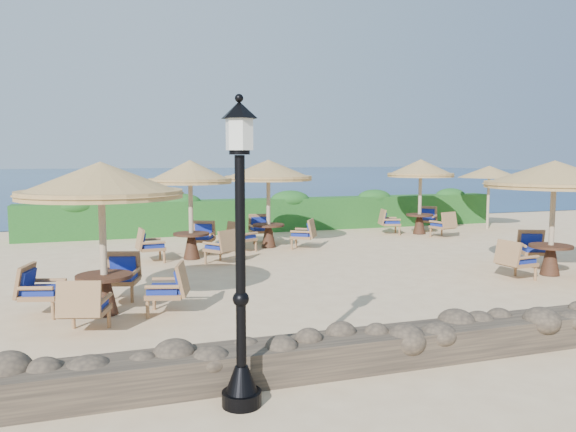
{
  "coord_description": "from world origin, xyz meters",
  "views": [
    {
      "loc": [
        -6.2,
        -12.6,
        2.73
      ],
      "look_at": [
        -1.89,
        0.29,
        1.3
      ],
      "focal_mm": 35.0,
      "sensor_mm": 36.0,
      "label": 1
    }
  ],
  "objects_px": {
    "cafe_set_2": "(191,194)",
    "cafe_set_4": "(420,184)",
    "lamp_post": "(241,267)",
    "extra_parasol": "(489,172)",
    "cafe_set_0": "(102,210)",
    "cafe_set_3": "(268,186)",
    "cafe_set_1": "(554,190)"
  },
  "relations": [
    {
      "from": "cafe_set_2",
      "to": "cafe_set_4",
      "type": "distance_m",
      "value": 8.8
    },
    {
      "from": "lamp_post",
      "to": "extra_parasol",
      "type": "distance_m",
      "value": 17.41
    },
    {
      "from": "cafe_set_0",
      "to": "lamp_post",
      "type": "bearing_deg",
      "value": -71.81
    },
    {
      "from": "extra_parasol",
      "to": "cafe_set_0",
      "type": "xyz_separation_m",
      "value": [
        -14.0,
        -7.75,
        -0.35
      ]
    },
    {
      "from": "lamp_post",
      "to": "cafe_set_2",
      "type": "distance_m",
      "value": 9.18
    },
    {
      "from": "cafe_set_3",
      "to": "cafe_set_4",
      "type": "bearing_deg",
      "value": 11.05
    },
    {
      "from": "cafe_set_0",
      "to": "cafe_set_1",
      "type": "height_order",
      "value": "same"
    },
    {
      "from": "extra_parasol",
      "to": "cafe_set_1",
      "type": "distance_m",
      "value": 8.65
    },
    {
      "from": "cafe_set_1",
      "to": "cafe_set_2",
      "type": "xyz_separation_m",
      "value": [
        -7.57,
        4.72,
        -0.23
      ]
    },
    {
      "from": "cafe_set_0",
      "to": "cafe_set_4",
      "type": "bearing_deg",
      "value": 34.18
    },
    {
      "from": "extra_parasol",
      "to": "cafe_set_3",
      "type": "xyz_separation_m",
      "value": [
        -9.22,
        -1.63,
        -0.29
      ]
    },
    {
      "from": "extra_parasol",
      "to": "cafe_set_4",
      "type": "distance_m",
      "value": 3.32
    },
    {
      "from": "cafe_set_4",
      "to": "cafe_set_2",
      "type": "bearing_deg",
      "value": -164.25
    },
    {
      "from": "cafe_set_1",
      "to": "cafe_set_3",
      "type": "bearing_deg",
      "value": 130.3
    },
    {
      "from": "lamp_post",
      "to": "cafe_set_4",
      "type": "bearing_deg",
      "value": 51.02
    },
    {
      "from": "lamp_post",
      "to": "cafe_set_0",
      "type": "relative_size",
      "value": 1.15
    },
    {
      "from": "lamp_post",
      "to": "extra_parasol",
      "type": "bearing_deg",
      "value": 43.6
    },
    {
      "from": "cafe_set_1",
      "to": "cafe_set_3",
      "type": "xyz_separation_m",
      "value": [
        -5.04,
        5.95,
        -0.1
      ]
    },
    {
      "from": "lamp_post",
      "to": "cafe_set_1",
      "type": "bearing_deg",
      "value": 27.69
    },
    {
      "from": "extra_parasol",
      "to": "cafe_set_1",
      "type": "xyz_separation_m",
      "value": [
        -4.17,
        -7.58,
        -0.19
      ]
    },
    {
      "from": "cafe_set_1",
      "to": "cafe_set_2",
      "type": "distance_m",
      "value": 8.92
    },
    {
      "from": "cafe_set_3",
      "to": "cafe_set_4",
      "type": "relative_size",
      "value": 1.03
    },
    {
      "from": "cafe_set_0",
      "to": "cafe_set_3",
      "type": "distance_m",
      "value": 7.77
    },
    {
      "from": "lamp_post",
      "to": "cafe_set_0",
      "type": "xyz_separation_m",
      "value": [
        -1.4,
        4.25,
        0.27
      ]
    },
    {
      "from": "cafe_set_3",
      "to": "cafe_set_1",
      "type": "bearing_deg",
      "value": -49.7
    },
    {
      "from": "lamp_post",
      "to": "cafe_set_4",
      "type": "relative_size",
      "value": 1.23
    },
    {
      "from": "lamp_post",
      "to": "extra_parasol",
      "type": "height_order",
      "value": "lamp_post"
    },
    {
      "from": "cafe_set_2",
      "to": "cafe_set_4",
      "type": "relative_size",
      "value": 1.03
    },
    {
      "from": "lamp_post",
      "to": "cafe_set_3",
      "type": "xyz_separation_m",
      "value": [
        3.38,
        10.37,
        0.33
      ]
    },
    {
      "from": "cafe_set_2",
      "to": "lamp_post",
      "type": "bearing_deg",
      "value": -95.36
    },
    {
      "from": "cafe_set_1",
      "to": "extra_parasol",
      "type": "bearing_deg",
      "value": 61.15
    },
    {
      "from": "cafe_set_3",
      "to": "extra_parasol",
      "type": "bearing_deg",
      "value": 10.02
    }
  ]
}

